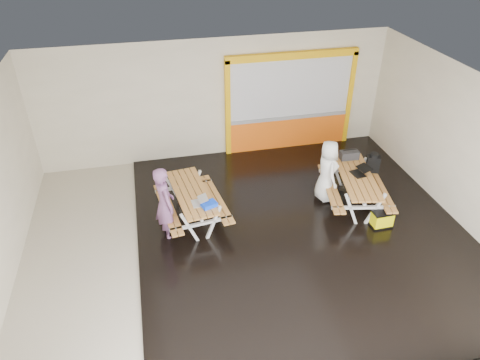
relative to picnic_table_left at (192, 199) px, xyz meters
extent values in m
cube|color=beige|center=(1.16, -0.91, -0.65)|extent=(10.00, 8.00, 0.01)
cube|color=white|center=(1.16, -0.91, 2.86)|extent=(10.00, 8.00, 0.01)
cube|color=beige|center=(1.16, 3.10, 1.11)|extent=(10.00, 0.01, 3.50)
cube|color=beige|center=(1.16, -4.91, 1.11)|extent=(10.00, 0.01, 3.50)
cube|color=beige|center=(6.16, -0.91, 1.11)|extent=(0.01, 8.00, 3.50)
cube|color=black|center=(2.41, -0.91, -0.62)|extent=(7.50, 7.98, 0.05)
cube|color=orange|center=(3.36, 3.02, -0.14)|extent=(3.60, 0.12, 1.00)
cube|color=gray|center=(3.36, 3.02, 0.39)|extent=(3.60, 0.14, 0.10)
cube|color=silver|center=(3.36, 3.03, 1.30)|extent=(3.60, 0.08, 1.72)
cube|color=#FEB70A|center=(1.49, 3.01, 0.81)|extent=(0.14, 0.16, 2.90)
cube|color=#FEB70A|center=(5.23, 3.01, 0.81)|extent=(0.14, 0.16, 2.90)
cube|color=#FEB70A|center=(3.36, 3.01, 2.26)|extent=(3.88, 0.16, 0.20)
cube|color=#BA7D3A|center=(-0.30, -0.04, 0.18)|extent=(0.40, 2.11, 0.04)
cube|color=#BA7D3A|center=(-0.15, -0.02, 0.18)|extent=(0.40, 2.11, 0.04)
cube|color=#BA7D3A|center=(0.00, 0.00, 0.18)|extent=(0.40, 2.11, 0.04)
cube|color=#BA7D3A|center=(0.15, 0.02, 0.18)|extent=(0.40, 2.11, 0.04)
cube|color=#BA7D3A|center=(0.30, 0.04, 0.18)|extent=(0.40, 2.11, 0.04)
cube|color=white|center=(-0.17, -0.83, -0.20)|extent=(0.40, 0.11, 0.85)
cube|color=white|center=(0.37, -0.76, -0.20)|extent=(0.40, 0.11, 0.85)
cube|color=white|center=(0.10, -0.80, -0.15)|extent=(1.44, 0.25, 0.06)
cube|color=white|center=(0.10, -0.80, 0.12)|extent=(0.72, 0.15, 0.06)
cube|color=white|center=(-0.37, 0.76, -0.20)|extent=(0.40, 0.11, 0.85)
cube|color=white|center=(0.17, 0.83, -0.20)|extent=(0.40, 0.11, 0.85)
cube|color=white|center=(-0.10, 0.80, -0.15)|extent=(1.44, 0.25, 0.06)
cube|color=white|center=(-0.10, 0.80, 0.12)|extent=(0.72, 0.15, 0.06)
cube|color=white|center=(0.00, 0.00, -0.03)|extent=(0.28, 1.73, 0.06)
cube|color=#BA7D3A|center=(-0.65, -0.08, -0.14)|extent=(0.39, 2.11, 0.04)
cube|color=#BA7D3A|center=(-0.51, -0.06, -0.14)|extent=(0.39, 2.11, 0.04)
cube|color=#BA7D3A|center=(0.51, 0.06, -0.14)|extent=(0.39, 2.11, 0.04)
cube|color=#BA7D3A|center=(0.65, 0.08, -0.14)|extent=(0.39, 2.11, 0.04)
cube|color=#BA7D3A|center=(3.74, -0.18, 0.20)|extent=(0.57, 2.16, 0.04)
cube|color=#BA7D3A|center=(3.89, -0.21, 0.20)|extent=(0.57, 2.16, 0.04)
cube|color=#BA7D3A|center=(4.04, -0.24, 0.20)|extent=(0.57, 2.16, 0.04)
cube|color=#BA7D3A|center=(4.19, -0.28, 0.20)|extent=(0.57, 2.16, 0.04)
cube|color=#BA7D3A|center=(4.34, -0.31, 0.20)|extent=(0.57, 2.16, 0.04)
cube|color=white|center=(3.60, -1.00, -0.19)|extent=(0.41, 0.14, 0.87)
cube|color=white|center=(4.15, -1.11, -0.19)|extent=(0.41, 0.14, 0.87)
cube|color=white|center=(3.87, -1.06, -0.14)|extent=(1.48, 0.36, 0.07)
cube|color=white|center=(3.87, -1.06, 0.15)|extent=(0.73, 0.21, 0.07)
cube|color=white|center=(3.93, 0.62, -0.19)|extent=(0.41, 0.14, 0.87)
cube|color=white|center=(4.48, 0.51, -0.19)|extent=(0.41, 0.14, 0.87)
cube|color=white|center=(4.20, 0.57, -0.14)|extent=(1.48, 0.36, 0.07)
cube|color=white|center=(4.20, 0.57, 0.15)|extent=(0.73, 0.21, 0.07)
cube|color=white|center=(4.04, -0.24, -0.02)|extent=(0.42, 1.77, 0.07)
cube|color=#BA7D3A|center=(3.38, -0.11, -0.13)|extent=(0.56, 2.16, 0.04)
cube|color=#BA7D3A|center=(3.52, -0.14, -0.13)|extent=(0.56, 2.16, 0.04)
cube|color=#BA7D3A|center=(4.55, -0.35, -0.13)|extent=(0.56, 2.16, 0.04)
cube|color=#BA7D3A|center=(4.70, -0.38, -0.13)|extent=(0.56, 2.16, 0.04)
imported|color=#7C4D7B|center=(-0.64, -0.41, 0.24)|extent=(0.60, 0.76, 1.82)
imported|color=white|center=(3.39, 0.07, 0.26)|extent=(0.52, 0.79, 1.60)
cube|color=silver|center=(0.06, -0.51, 0.21)|extent=(0.24, 0.33, 0.02)
cube|color=silver|center=(0.20, -0.50, 0.32)|extent=(0.23, 0.33, 0.06)
cube|color=silver|center=(0.19, -0.50, 0.32)|extent=(0.19, 0.29, 0.05)
cube|color=black|center=(4.08, -0.19, 0.23)|extent=(0.32, 0.41, 0.02)
cube|color=black|center=(4.25, -0.17, 0.36)|extent=(0.30, 0.41, 0.07)
cube|color=silver|center=(4.24, -0.17, 0.36)|extent=(0.26, 0.36, 0.06)
cube|color=blue|center=(0.31, -0.66, 0.25)|extent=(0.39, 0.33, 0.10)
cube|color=black|center=(4.19, 0.57, 0.33)|extent=(0.49, 0.26, 0.21)
cylinder|color=black|center=(4.19, 0.57, 0.49)|extent=(0.36, 0.04, 0.03)
cube|color=black|center=(4.78, 0.34, 0.10)|extent=(0.39, 0.33, 0.48)
cylinder|color=black|center=(4.78, 0.34, 0.37)|extent=(0.28, 0.28, 0.12)
cube|color=black|center=(3.65, 0.01, -0.51)|extent=(0.55, 0.50, 0.17)
cube|color=black|center=(4.28, -1.26, -0.57)|extent=(0.50, 0.33, 0.05)
cube|color=#DBD403|center=(4.28, -1.26, -0.39)|extent=(0.47, 0.31, 0.37)
cube|color=black|center=(4.28, -1.26, -0.19)|extent=(0.50, 0.33, 0.04)
camera|label=1|loc=(-0.79, -8.56, 6.00)|focal=33.24mm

